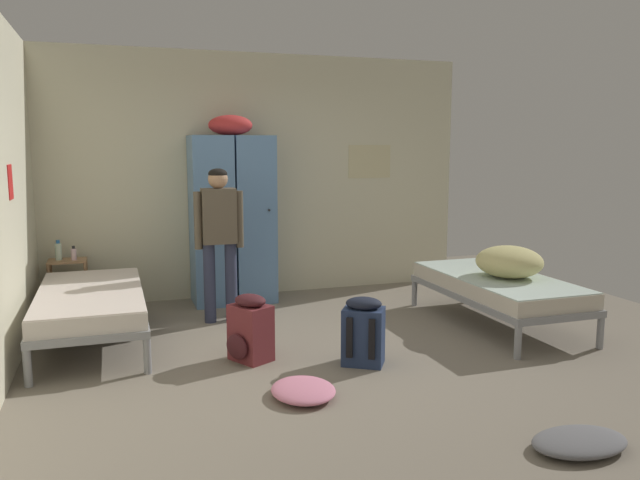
% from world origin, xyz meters
% --- Properties ---
extents(ground_plane, '(7.75, 7.75, 0.00)m').
position_xyz_m(ground_plane, '(0.00, 0.00, 0.00)').
color(ground_plane, gray).
extents(room_backdrop, '(4.96, 4.86, 2.78)m').
position_xyz_m(room_backdrop, '(-1.20, 1.24, 1.39)').
color(room_backdrop, beige).
rests_on(room_backdrop, ground_plane).
extents(locker_bank, '(0.90, 0.55, 2.07)m').
position_xyz_m(locker_bank, '(-0.39, 2.12, 0.97)').
color(locker_bank, '#5B84B2').
rests_on(locker_bank, ground_plane).
extents(shelf_unit, '(0.38, 0.30, 0.57)m').
position_xyz_m(shelf_unit, '(-2.12, 2.16, 0.35)').
color(shelf_unit, '#99704C').
rests_on(shelf_unit, ground_plane).
extents(bed_right, '(0.90, 1.90, 0.49)m').
position_xyz_m(bed_right, '(1.87, 0.38, 0.38)').
color(bed_right, gray).
rests_on(bed_right, ground_plane).
extents(bed_left_rear, '(0.90, 1.90, 0.49)m').
position_xyz_m(bed_left_rear, '(-1.87, 1.01, 0.38)').
color(bed_left_rear, gray).
rests_on(bed_left_rear, ground_plane).
extents(bedding_heap, '(0.62, 0.66, 0.30)m').
position_xyz_m(bedding_heap, '(1.93, 0.29, 0.64)').
color(bedding_heap, '#D1C67F').
rests_on(bedding_heap, bed_right).
extents(person_traveler, '(0.48, 0.20, 1.52)m').
position_xyz_m(person_traveler, '(-0.67, 1.35, 0.92)').
color(person_traveler, '#2D334C').
rests_on(person_traveler, ground_plane).
extents(water_bottle, '(0.06, 0.06, 0.21)m').
position_xyz_m(water_bottle, '(-2.20, 2.18, 0.66)').
color(water_bottle, silver).
rests_on(water_bottle, shelf_unit).
extents(lotion_bottle, '(0.05, 0.05, 0.15)m').
position_xyz_m(lotion_bottle, '(-2.05, 2.12, 0.64)').
color(lotion_bottle, beige).
rests_on(lotion_bottle, shelf_unit).
extents(backpack_navy, '(0.40, 0.41, 0.55)m').
position_xyz_m(backpack_navy, '(0.21, -0.23, 0.26)').
color(backpack_navy, navy).
rests_on(backpack_navy, ground_plane).
extents(backpack_maroon, '(0.41, 0.40, 0.55)m').
position_xyz_m(backpack_maroon, '(-0.64, 0.13, 0.26)').
color(backpack_maroon, maroon).
rests_on(backpack_maroon, ground_plane).
extents(clothes_pile_grey, '(0.60, 0.38, 0.09)m').
position_xyz_m(clothes_pile_grey, '(0.84, -1.96, 0.05)').
color(clothes_pile_grey, slate).
rests_on(clothes_pile_grey, ground_plane).
extents(clothes_pile_pink, '(0.45, 0.52, 0.10)m').
position_xyz_m(clothes_pile_pink, '(-0.45, -0.72, 0.05)').
color(clothes_pile_pink, pink).
rests_on(clothes_pile_pink, ground_plane).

